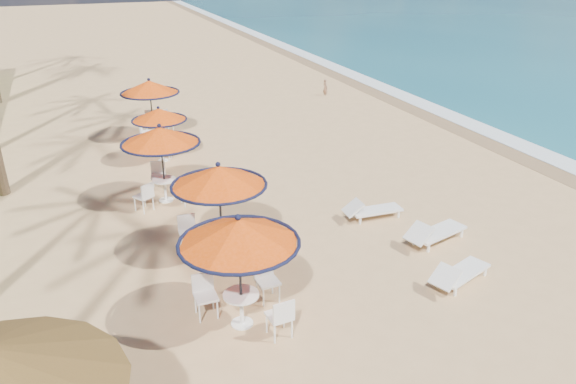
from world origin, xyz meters
name	(u,v)px	position (x,y,z in m)	size (l,w,h in m)	color
ground	(434,275)	(0.00, 0.00, 0.00)	(160.00, 160.00, 0.00)	tan
foam_strip	(476,127)	(9.30, 10.00, 0.00)	(1.20, 140.00, 0.04)	white
wetsand_band	(460,129)	(8.40, 10.00, 0.00)	(1.40, 140.00, 0.02)	olive
station_0	(241,245)	(-5.04, -0.09, 1.96)	(2.57, 2.57, 2.68)	black
station_1	(219,185)	(-4.65, 3.07, 2.00)	(2.51, 2.51, 2.62)	black
station_2	(161,145)	(-5.46, 7.05, 1.90)	(2.50, 2.58, 2.60)	black
station_3	(159,119)	(-4.87, 10.85, 1.65)	(2.08, 2.08, 2.16)	black
station_4	(150,94)	(-4.71, 13.93, 1.89)	(2.48, 2.48, 2.59)	black
lounger_near	(459,273)	(0.28, -0.55, 0.32)	(1.97, 1.21, 0.68)	white
lounger_mid	(434,232)	(0.96, 1.44, 0.34)	(2.11, 1.14, 0.72)	white
lounger_far	(371,210)	(0.08, 3.43, 0.31)	(1.85, 0.65, 0.66)	white
person	(325,87)	(5.35, 17.96, 0.48)	(0.35, 0.23, 0.95)	#93664B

